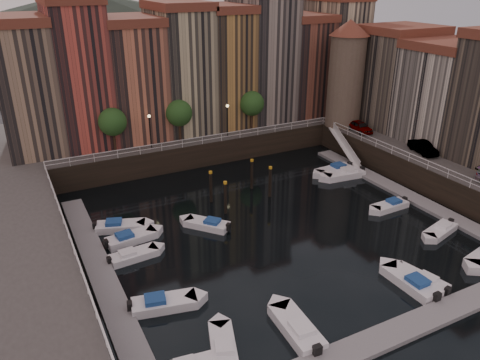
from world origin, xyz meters
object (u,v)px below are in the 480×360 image
car_b (423,148)px  gangway (345,146)px  boat_left_2 (133,255)px  corner_tower (346,72)px  mooring_pilings (240,185)px  boat_left_1 (163,303)px  car_a (360,127)px

car_b → gangway: bearing=128.0°
boat_left_2 → corner_tower: bearing=19.1°
mooring_pilings → boat_left_2: 14.51m
corner_tower → car_b: 14.72m
boat_left_2 → car_b: (34.45, 1.47, 3.36)m
car_b → boat_left_1: bearing=-152.9°
corner_tower → mooring_pilings: size_ratio=2.13×
gangway → boat_left_2: bearing=-161.6°
boat_left_2 → car_a: 35.30m
car_b → mooring_pilings: bearing=-178.8°
boat_left_1 → gangway: bearing=42.1°
mooring_pilings → boat_left_2: bearing=-155.9°
boat_left_2 → gangway: bearing=13.9°
boat_left_1 → boat_left_2: size_ratio=1.16×
gangway → car_a: size_ratio=2.02×
mooring_pilings → boat_left_1: 18.48m
boat_left_1 → boat_left_2: boat_left_1 is taller
boat_left_1 → car_a: car_a is taller
gangway → corner_tower: bearing=57.2°
corner_tower → boat_left_1: corner_tower is taller
gangway → boat_left_1: (-30.21, -17.31, -1.54)m
boat_left_1 → car_a: (33.18, 18.18, 3.32)m
boat_left_2 → mooring_pilings: bearing=19.6°
corner_tower → mooring_pilings: 23.53m
mooring_pilings → car_b: bearing=-11.8°
gangway → boat_left_2: gangway is taller
corner_tower → gangway: corner_tower is taller
corner_tower → car_a: (0.06, -3.63, -6.49)m
boat_left_1 → car_b: size_ratio=1.20×
mooring_pilings → boat_left_1: bearing=-134.8°
gangway → car_b: car_b is taller
gangway → boat_left_1: 34.85m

